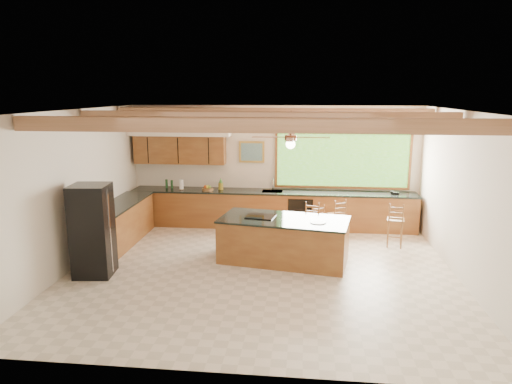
# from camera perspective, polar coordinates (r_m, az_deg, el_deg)

# --- Properties ---
(ground) EXTENTS (7.20, 7.20, 0.00)m
(ground) POSITION_cam_1_polar(r_m,az_deg,el_deg) (8.78, 0.66, -9.84)
(ground) COLOR beige
(ground) RESTS_ON ground
(room_shell) EXTENTS (7.27, 6.54, 3.02)m
(room_shell) POSITION_cam_1_polar(r_m,az_deg,el_deg) (8.86, 0.00, 5.22)
(room_shell) COLOR beige
(room_shell) RESTS_ON ground
(counter_run) EXTENTS (7.12, 3.10, 1.22)m
(counter_run) POSITION_cam_1_polar(r_m,az_deg,el_deg) (11.10, -2.32, -2.53)
(counter_run) COLOR brown
(counter_run) RESTS_ON ground
(island) EXTENTS (2.68, 1.60, 0.89)m
(island) POSITION_cam_1_polar(r_m,az_deg,el_deg) (9.16, 3.50, -5.96)
(island) COLOR brown
(island) RESTS_ON ground
(refrigerator) EXTENTS (0.73, 0.71, 1.70)m
(refrigerator) POSITION_cam_1_polar(r_m,az_deg,el_deg) (8.85, -19.76, -4.55)
(refrigerator) COLOR black
(refrigerator) RESTS_ON ground
(bar_stool_a) EXTENTS (0.45, 0.45, 0.95)m
(bar_stool_a) POSITION_cam_1_polar(r_m,az_deg,el_deg) (10.03, 7.38, -3.67)
(bar_stool_a) COLOR brown
(bar_stool_a) RESTS_ON ground
(bar_stool_b) EXTENTS (0.46, 0.46, 1.01)m
(bar_stool_b) POSITION_cam_1_polar(r_m,az_deg,el_deg) (10.01, 7.31, -3.46)
(bar_stool_b) COLOR brown
(bar_stool_b) RESTS_ON ground
(bar_stool_c) EXTENTS (0.45, 0.45, 0.96)m
(bar_stool_c) POSITION_cam_1_polar(r_m,az_deg,el_deg) (10.55, 10.08, -2.94)
(bar_stool_c) COLOR brown
(bar_stool_c) RESTS_ON ground
(bar_stool_d) EXTENTS (0.41, 0.41, 1.00)m
(bar_stool_d) POSITION_cam_1_polar(r_m,az_deg,el_deg) (10.33, 17.10, -3.50)
(bar_stool_d) COLOR brown
(bar_stool_d) RESTS_ON ground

